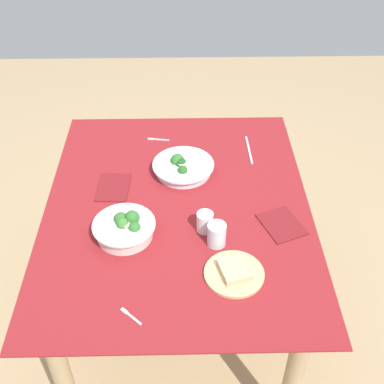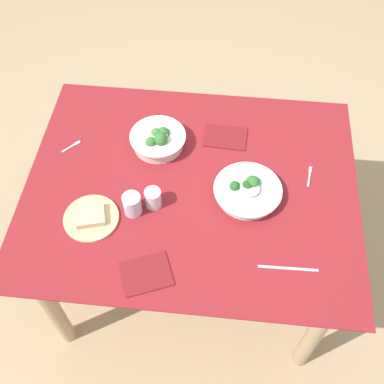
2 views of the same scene
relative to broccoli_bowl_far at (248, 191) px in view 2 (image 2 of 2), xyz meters
The scene contains 12 objects.
ground_plane 0.81m from the broccoli_bowl_far, ahead, with size 6.00×6.00×0.00m, color tan.
dining_table 0.27m from the broccoli_bowl_far, ahead, with size 1.36×1.09×0.75m.
broccoli_bowl_far is the anchor object (origin of this frame).
broccoli_bowl_near 0.45m from the broccoli_bowl_far, 29.63° to the right, with size 0.24×0.24×0.10m.
bread_side_plate 0.62m from the broccoli_bowl_far, 16.61° to the left, with size 0.22×0.22×0.04m.
water_glass_center 0.46m from the broccoli_bowl_far, 15.69° to the left, with size 0.07×0.07×0.09m, color silver.
water_glass_side 0.38m from the broccoli_bowl_far, 12.81° to the left, with size 0.07×0.07×0.08m, color silver.
fork_by_far_bowl 0.79m from the broccoli_bowl_far, 13.08° to the right, with size 0.07×0.08×0.00m.
fork_by_near_bowl 0.28m from the broccoli_bowl_far, 154.43° to the right, with size 0.03×0.11×0.00m.
table_knife_left 0.35m from the broccoli_bowl_far, 117.05° to the left, with size 0.22×0.01×0.00m, color #B7B7BC.
napkin_folded_upper 0.32m from the broccoli_bowl_far, 70.54° to the right, with size 0.19×0.13×0.01m, color maroon.
napkin_folded_lower 0.52m from the broccoli_bowl_far, 48.05° to the left, with size 0.18×0.14×0.01m, color maroon.
Camera 2 is at (-0.12, 1.13, 2.31)m, focal length 44.07 mm.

